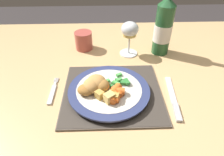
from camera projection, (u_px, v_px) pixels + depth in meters
name	position (u px, v px, depth m)	size (l,w,h in m)	color
dining_table	(122.00, 95.00, 0.76)	(1.52, 0.99, 0.74)	tan
placemat	(112.00, 92.00, 0.65)	(0.32, 0.29, 0.01)	brown
dinner_plate	(109.00, 91.00, 0.64)	(0.26, 0.26, 0.02)	silver
breaded_croquettes	(95.00, 85.00, 0.62)	(0.11, 0.09, 0.04)	tan
green_beans_pile	(118.00, 82.00, 0.65)	(0.09, 0.09, 0.02)	#4CA84C
glazed_carrots	(116.00, 93.00, 0.60)	(0.05, 0.08, 0.02)	orange
fork	(53.00, 92.00, 0.65)	(0.01, 0.13, 0.01)	silver
table_knife	(174.00, 101.00, 0.62)	(0.04, 0.20, 0.01)	silver
wine_glass	(130.00, 31.00, 0.79)	(0.07, 0.07, 0.14)	silver
bottle	(163.00, 27.00, 0.79)	(0.07, 0.07, 0.32)	#23562D
roast_potatoes	(108.00, 96.00, 0.59)	(0.08, 0.05, 0.03)	#E5BC66
drinking_cup	(84.00, 40.00, 0.86)	(0.07, 0.07, 0.08)	#B24C42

